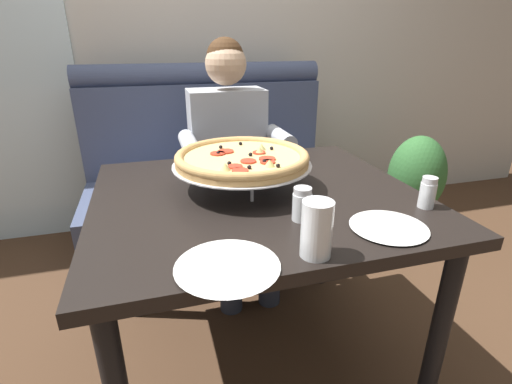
{
  "coord_description": "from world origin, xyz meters",
  "views": [
    {
      "loc": [
        -0.34,
        -1.17,
        1.26
      ],
      "look_at": [
        -0.02,
        -0.05,
        0.79
      ],
      "focal_mm": 26.3,
      "sensor_mm": 36.0,
      "label": 1
    }
  ],
  "objects_px": {
    "pizza": "(242,159)",
    "plate_near_left": "(227,264)",
    "patio_chair": "(21,136)",
    "shaker_oregano": "(302,206)",
    "plate_near_right": "(389,225)",
    "dining_table": "(258,216)",
    "drinking_glass": "(316,233)",
    "booth_bench": "(214,190)",
    "diner_main": "(232,152)",
    "shaker_pepper_flakes": "(427,195)",
    "potted_plant": "(415,183)"
  },
  "relations": [
    {
      "from": "booth_bench",
      "to": "potted_plant",
      "type": "relative_size",
      "value": 2.13
    },
    {
      "from": "booth_bench",
      "to": "shaker_pepper_flakes",
      "type": "height_order",
      "value": "booth_bench"
    },
    {
      "from": "shaker_pepper_flakes",
      "to": "plate_near_left",
      "type": "relative_size",
      "value": 0.4
    },
    {
      "from": "dining_table",
      "to": "potted_plant",
      "type": "xyz_separation_m",
      "value": [
        1.3,
        0.75,
        -0.28
      ]
    },
    {
      "from": "drinking_glass",
      "to": "booth_bench",
      "type": "bearing_deg",
      "value": 90.99
    },
    {
      "from": "shaker_oregano",
      "to": "shaker_pepper_flakes",
      "type": "distance_m",
      "value": 0.42
    },
    {
      "from": "plate_near_left",
      "to": "plate_near_right",
      "type": "distance_m",
      "value": 0.49
    },
    {
      "from": "dining_table",
      "to": "pizza",
      "type": "distance_m",
      "value": 0.22
    },
    {
      "from": "diner_main",
      "to": "plate_near_left",
      "type": "relative_size",
      "value": 5.01
    },
    {
      "from": "diner_main",
      "to": "plate_near_left",
      "type": "xyz_separation_m",
      "value": [
        -0.26,
        -1.13,
        0.06
      ]
    },
    {
      "from": "plate_near_left",
      "to": "pizza",
      "type": "bearing_deg",
      "value": 71.86
    },
    {
      "from": "potted_plant",
      "to": "shaker_oregano",
      "type": "bearing_deg",
      "value": -141.32
    },
    {
      "from": "plate_near_right",
      "to": "drinking_glass",
      "type": "relative_size",
      "value": 1.51
    },
    {
      "from": "drinking_glass",
      "to": "shaker_oregano",
      "type": "bearing_deg",
      "value": 77.38
    },
    {
      "from": "dining_table",
      "to": "pizza",
      "type": "height_order",
      "value": "pizza"
    },
    {
      "from": "booth_bench",
      "to": "diner_main",
      "type": "bearing_deg",
      "value": -77.19
    },
    {
      "from": "shaker_pepper_flakes",
      "to": "patio_chair",
      "type": "bearing_deg",
      "value": 126.21
    },
    {
      "from": "dining_table",
      "to": "potted_plant",
      "type": "distance_m",
      "value": 1.52
    },
    {
      "from": "dining_table",
      "to": "shaker_pepper_flakes",
      "type": "bearing_deg",
      "value": -28.37
    },
    {
      "from": "shaker_oregano",
      "to": "plate_near_right",
      "type": "xyz_separation_m",
      "value": [
        0.22,
        -0.12,
        -0.03
      ]
    },
    {
      "from": "plate_near_left",
      "to": "diner_main",
      "type": "bearing_deg",
      "value": 76.98
    },
    {
      "from": "dining_table",
      "to": "patio_chair",
      "type": "distance_m",
      "value": 2.65
    },
    {
      "from": "dining_table",
      "to": "pizza",
      "type": "bearing_deg",
      "value": 119.88
    },
    {
      "from": "plate_near_left",
      "to": "drinking_glass",
      "type": "distance_m",
      "value": 0.23
    },
    {
      "from": "dining_table",
      "to": "potted_plant",
      "type": "relative_size",
      "value": 1.6
    },
    {
      "from": "plate_near_left",
      "to": "drinking_glass",
      "type": "bearing_deg",
      "value": -0.96
    },
    {
      "from": "pizza",
      "to": "plate_near_right",
      "type": "distance_m",
      "value": 0.54
    },
    {
      "from": "dining_table",
      "to": "shaker_oregano",
      "type": "height_order",
      "value": "shaker_oregano"
    },
    {
      "from": "patio_chair",
      "to": "plate_near_left",
      "type": "bearing_deg",
      "value": -66.64
    },
    {
      "from": "shaker_oregano",
      "to": "plate_near_right",
      "type": "height_order",
      "value": "shaker_oregano"
    },
    {
      "from": "pizza",
      "to": "patio_chair",
      "type": "relative_size",
      "value": 0.58
    },
    {
      "from": "shaker_oregano",
      "to": "patio_chair",
      "type": "bearing_deg",
      "value": 119.77
    },
    {
      "from": "dining_table",
      "to": "diner_main",
      "type": "bearing_deg",
      "value": 85.04
    },
    {
      "from": "booth_bench",
      "to": "potted_plant",
      "type": "xyz_separation_m",
      "value": [
        1.3,
        -0.22,
        -0.01
      ]
    },
    {
      "from": "booth_bench",
      "to": "patio_chair",
      "type": "height_order",
      "value": "booth_bench"
    },
    {
      "from": "pizza",
      "to": "plate_near_left",
      "type": "distance_m",
      "value": 0.53
    },
    {
      "from": "shaker_pepper_flakes",
      "to": "plate_near_right",
      "type": "xyz_separation_m",
      "value": [
        -0.2,
        -0.1,
        -0.03
      ]
    },
    {
      "from": "drinking_glass",
      "to": "potted_plant",
      "type": "height_order",
      "value": "drinking_glass"
    },
    {
      "from": "plate_near_right",
      "to": "potted_plant",
      "type": "bearing_deg",
      "value": 47.57
    },
    {
      "from": "pizza",
      "to": "plate_near_left",
      "type": "relative_size",
      "value": 1.95
    },
    {
      "from": "booth_bench",
      "to": "plate_near_right",
      "type": "xyz_separation_m",
      "value": [
        0.29,
        -1.32,
        0.37
      ]
    },
    {
      "from": "shaker_pepper_flakes",
      "to": "potted_plant",
      "type": "distance_m",
      "value": 1.36
    },
    {
      "from": "dining_table",
      "to": "shaker_pepper_flakes",
      "type": "distance_m",
      "value": 0.57
    },
    {
      "from": "booth_bench",
      "to": "plate_near_right",
      "type": "relative_size",
      "value": 6.7
    },
    {
      "from": "potted_plant",
      "to": "patio_chair",
      "type": "bearing_deg",
      "value": 150.3
    },
    {
      "from": "dining_table",
      "to": "plate_near_left",
      "type": "bearing_deg",
      "value": -114.99
    },
    {
      "from": "booth_bench",
      "to": "pizza",
      "type": "height_order",
      "value": "booth_bench"
    },
    {
      "from": "drinking_glass",
      "to": "patio_chair",
      "type": "distance_m",
      "value": 3.05
    },
    {
      "from": "pizza",
      "to": "drinking_glass",
      "type": "relative_size",
      "value": 3.37
    },
    {
      "from": "plate_near_right",
      "to": "patio_chair",
      "type": "height_order",
      "value": "patio_chair"
    }
  ]
}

